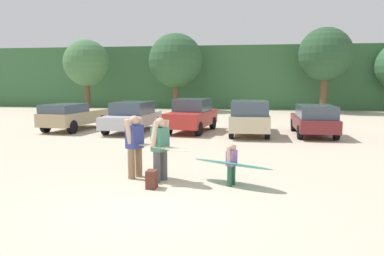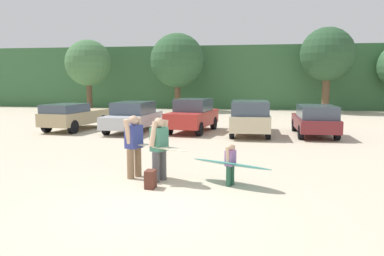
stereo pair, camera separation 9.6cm
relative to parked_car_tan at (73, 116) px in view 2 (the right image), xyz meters
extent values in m
plane|color=beige|center=(7.36, -11.61, -0.78)|extent=(120.00, 120.00, 0.00)
cube|color=#38663D|center=(7.36, 22.35, 2.12)|extent=(108.00, 12.00, 5.78)
cylinder|color=brown|center=(-4.74, 12.67, 0.45)|extent=(0.47, 0.47, 2.45)
sphere|color=#427042|center=(-4.74, 12.67, 3.35)|extent=(3.94, 3.94, 3.94)
cylinder|color=brown|center=(2.89, 13.68, 0.40)|extent=(0.52, 0.52, 2.35)
sphere|color=#2D5633|center=(2.89, 13.68, 3.54)|extent=(4.62, 4.62, 4.62)
cylinder|color=brown|center=(15.22, 14.04, 0.67)|extent=(0.61, 0.61, 2.90)
sphere|color=#284C2D|center=(15.22, 14.04, 3.97)|extent=(4.35, 4.35, 4.35)
cube|color=tan|center=(0.03, 0.20, -0.10)|extent=(2.27, 4.40, 0.66)
cube|color=#3F4C5B|center=(-0.09, -0.68, 0.44)|extent=(1.87, 2.40, 0.43)
cylinder|color=black|center=(-0.57, 1.68, -0.43)|extent=(0.31, 0.71, 0.68)
cylinder|color=black|center=(0.98, 1.47, -0.43)|extent=(0.31, 0.71, 0.68)
cylinder|color=black|center=(-0.93, -1.08, -0.43)|extent=(0.31, 0.71, 0.68)
cylinder|color=black|center=(0.62, -1.28, -0.43)|extent=(0.31, 0.71, 0.68)
cube|color=silver|center=(3.29, 0.06, -0.16)|extent=(2.04, 4.76, 0.60)
cube|color=#3F4C5B|center=(3.30, 0.13, 0.45)|extent=(1.78, 2.51, 0.62)
cylinder|color=black|center=(2.57, 1.65, -0.46)|extent=(0.25, 0.64, 0.63)
cylinder|color=black|center=(4.18, 1.56, -0.46)|extent=(0.25, 0.64, 0.63)
cylinder|color=black|center=(2.41, -1.43, -0.46)|extent=(0.25, 0.64, 0.63)
cylinder|color=black|center=(4.02, -1.52, -0.46)|extent=(0.25, 0.64, 0.63)
cube|color=#B72D28|center=(6.37, 0.36, -0.07)|extent=(2.29, 4.26, 0.73)
cube|color=#3F4C5B|center=(6.39, 0.48, 0.61)|extent=(1.85, 2.15, 0.63)
cylinder|color=black|center=(5.81, 1.79, -0.43)|extent=(0.32, 0.71, 0.68)
cylinder|color=black|center=(7.34, 1.56, -0.43)|extent=(0.32, 0.71, 0.68)
cylinder|color=black|center=(5.41, -0.85, -0.43)|extent=(0.32, 0.71, 0.68)
cylinder|color=black|center=(6.94, -1.08, -0.43)|extent=(0.32, 0.71, 0.68)
cube|color=beige|center=(9.31, -0.02, -0.08)|extent=(1.86, 4.79, 0.72)
cube|color=#3F4C5B|center=(9.32, -0.97, 0.60)|extent=(1.69, 2.51, 0.63)
cylinder|color=black|center=(8.47, 1.54, -0.44)|extent=(0.23, 0.67, 0.67)
cylinder|color=black|center=(10.10, 1.56, -0.44)|extent=(0.23, 0.67, 0.67)
cylinder|color=black|center=(8.52, -1.61, -0.44)|extent=(0.23, 0.67, 0.67)
cylinder|color=black|center=(10.14, -1.59, -0.44)|extent=(0.23, 0.67, 0.67)
cube|color=maroon|center=(12.37, 0.08, -0.17)|extent=(1.76, 4.36, 0.58)
cube|color=#3F4C5B|center=(12.37, -0.55, 0.42)|extent=(1.61, 2.56, 0.59)
cylinder|color=black|center=(11.58, 1.52, -0.46)|extent=(0.22, 0.64, 0.64)
cylinder|color=black|center=(13.15, 1.52, -0.46)|extent=(0.22, 0.64, 0.64)
cylinder|color=black|center=(11.59, -1.35, -0.46)|extent=(0.22, 0.64, 0.64)
cylinder|color=black|center=(13.16, -1.35, -0.46)|extent=(0.22, 0.64, 0.64)
cylinder|color=#4C4C51|center=(7.02, -9.57, -0.37)|extent=(0.19, 0.19, 0.81)
cylinder|color=#4C4C51|center=(7.14, -9.31, -0.37)|extent=(0.19, 0.19, 0.81)
cube|color=#3F7F66|center=(7.08, -9.44, 0.35)|extent=(0.46, 0.51, 0.62)
sphere|color=#D8AD8C|center=(7.08, -9.44, 0.79)|extent=(0.26, 0.26, 0.26)
cylinder|color=#D8AD8C|center=(6.98, -9.64, 0.51)|extent=(0.26, 0.34, 0.67)
cylinder|color=#D8AD8C|center=(7.18, -9.23, 0.51)|extent=(0.23, 0.28, 0.67)
cylinder|color=#26593F|center=(8.92, -9.66, -0.52)|extent=(0.12, 0.12, 0.51)
cylinder|color=#26593F|center=(9.00, -9.49, -0.52)|extent=(0.12, 0.12, 0.51)
cube|color=#9966A5|center=(8.96, -9.57, -0.07)|extent=(0.29, 0.32, 0.39)
sphere|color=#D8AD8C|center=(8.96, -9.57, 0.21)|extent=(0.16, 0.16, 0.16)
cylinder|color=#D8AD8C|center=(8.89, -9.70, 0.04)|extent=(0.14, 0.17, 0.42)
cylinder|color=#D8AD8C|center=(9.02, -9.44, 0.04)|extent=(0.13, 0.14, 0.42)
cylinder|color=#8C6B4C|center=(6.25, -9.31, -0.36)|extent=(0.19, 0.19, 0.82)
cylinder|color=#8C6B4C|center=(6.37, -9.05, -0.36)|extent=(0.19, 0.19, 0.82)
cube|color=#333D8C|center=(6.31, -9.18, 0.36)|extent=(0.46, 0.51, 0.63)
sphere|color=#D8AD8C|center=(6.31, -9.18, 0.80)|extent=(0.26, 0.26, 0.26)
cylinder|color=#D8AD8C|center=(6.21, -9.39, 0.52)|extent=(0.24, 0.30, 0.68)
cylinder|color=#D8AD8C|center=(6.41, -8.97, 0.52)|extent=(0.22, 0.25, 0.67)
ellipsoid|color=beige|center=(7.06, -9.34, 0.12)|extent=(2.11, 1.53, 0.14)
ellipsoid|color=teal|center=(8.96, -9.50, -0.24)|extent=(2.30, 1.55, 0.26)
cube|color=#592D23|center=(7.03, -10.13, -0.55)|extent=(0.24, 0.34, 0.45)
camera|label=1|loc=(9.46, -19.17, 1.88)|focal=36.20mm
camera|label=2|loc=(9.55, -19.16, 1.88)|focal=36.20mm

